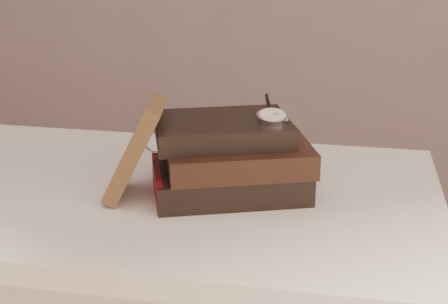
# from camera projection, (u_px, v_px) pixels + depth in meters

# --- Properties ---
(table) EXTENTS (1.00, 0.60, 0.75)m
(table) POSITION_uv_depth(u_px,v_px,m) (165.00, 234.00, 1.22)
(table) COLOR white
(table) RESTS_ON ground
(book_stack) EXTENTS (0.32, 0.26, 0.13)m
(book_stack) POSITION_uv_depth(u_px,v_px,m) (230.00, 159.00, 1.16)
(book_stack) COLOR black
(book_stack) RESTS_ON table
(journal) EXTENTS (0.12, 0.13, 0.18)m
(journal) POSITION_uv_depth(u_px,v_px,m) (135.00, 150.00, 1.13)
(journal) COLOR #3F2B18
(journal) RESTS_ON table
(pocket_watch) EXTENTS (0.07, 0.16, 0.02)m
(pocket_watch) POSITION_uv_depth(u_px,v_px,m) (272.00, 116.00, 1.13)
(pocket_watch) COLOR silver
(pocket_watch) RESTS_ON book_stack
(eyeglasses) EXTENTS (0.15, 0.16, 0.05)m
(eyeglasses) POSITION_uv_depth(u_px,v_px,m) (172.00, 138.00, 1.22)
(eyeglasses) COLOR silver
(eyeglasses) RESTS_ON book_stack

